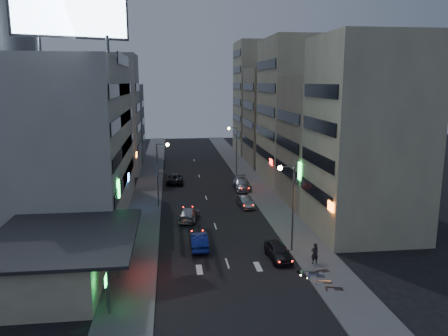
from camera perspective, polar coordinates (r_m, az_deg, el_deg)
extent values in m
plane|color=black|center=(35.12, 1.32, -14.93)|extent=(180.00, 180.00, 0.00)
cube|color=#4C4C4F|center=(63.18, -9.92, -3.09)|extent=(4.00, 120.00, 0.12)
cube|color=#4C4C4F|center=(64.35, 4.47, -2.69)|extent=(4.00, 120.00, 0.12)
cube|color=#BDB794|center=(37.08, -21.55, -11.25)|extent=(8.00, 12.00, 3.60)
cube|color=black|center=(36.16, -20.23, -8.42)|extent=(11.00, 13.00, 0.25)
cube|color=black|center=(35.66, -13.64, -9.41)|extent=(0.12, 4.00, 0.90)
cube|color=#FF1E14|center=(35.65, -13.52, -9.41)|extent=(0.04, 3.70, 0.70)
cube|color=#ACADA8|center=(53.04, -20.52, 3.49)|extent=(14.00, 24.00, 18.00)
cube|color=#BDB794|center=(46.41, 18.08, 3.88)|extent=(10.00, 11.00, 20.00)
cube|color=tan|center=(57.37, 13.58, 3.41)|extent=(11.00, 12.00, 16.00)
cube|color=#BDB794|center=(69.19, 9.51, 7.34)|extent=(10.00, 14.00, 22.00)
cube|color=#ACADA8|center=(77.15, -15.26, 6.74)|extent=(11.00, 10.00, 20.00)
cube|color=gray|center=(90.25, -14.35, 5.78)|extent=(12.00, 10.00, 15.00)
cube|color=tan|center=(83.90, 6.88, 6.69)|extent=(11.00, 12.00, 18.00)
cube|color=#BDB794|center=(97.46, 5.22, 9.11)|extent=(12.00, 12.00, 24.00)
cylinder|color=#595B60|center=(42.84, -23.21, 14.72)|extent=(0.30, 0.30, 1.50)
cylinder|color=#595B60|center=(41.66, -14.97, 15.36)|extent=(0.30, 0.30, 1.50)
cube|color=black|center=(42.48, -19.43, 19.03)|extent=(9.52, 3.75, 5.00)
cube|color=#B0CDEA|center=(42.27, -19.38, 19.08)|extent=(9.04, 3.34, 4.60)
cylinder|color=#595B60|center=(40.39, 9.00, -5.25)|extent=(0.16, 0.16, 8.00)
cylinder|color=#595B60|center=(39.29, 8.19, 0.16)|extent=(1.40, 0.10, 0.10)
sphere|color=#FFD88C|center=(39.15, 7.34, 0.00)|extent=(0.44, 0.44, 0.44)
cylinder|color=#595B60|center=(54.40, -8.66, -0.97)|extent=(0.16, 0.16, 8.00)
cylinder|color=#595B60|center=(53.71, -8.03, 3.12)|extent=(1.40, 0.10, 0.10)
sphere|color=#FFD88C|center=(53.72, -7.39, 3.03)|extent=(0.44, 0.44, 0.44)
cylinder|color=#595B60|center=(72.91, 1.65, 2.24)|extent=(0.16, 0.16, 8.00)
cylinder|color=#595B60|center=(72.31, 1.11, 5.28)|extent=(1.40, 0.10, 0.10)
sphere|color=#FFD88C|center=(72.23, 0.64, 5.20)|extent=(0.44, 0.44, 0.44)
imported|color=#242428|center=(39.59, 7.09, -10.73)|extent=(1.97, 4.41, 1.47)
imported|color=gray|center=(55.03, 2.79, -4.41)|extent=(1.91, 4.22, 1.34)
imported|color=#232227|center=(68.13, -6.48, -1.34)|extent=(2.70, 5.57, 1.53)
imported|color=#9A9EA2|center=(63.87, 2.35, -2.07)|extent=(2.40, 5.69, 1.64)
imported|color=navy|center=(41.69, -3.28, -9.50)|extent=(1.62, 4.54, 1.49)
imported|color=#A9ACB1|center=(49.97, -4.62, -6.02)|extent=(2.97, 5.15, 1.40)
imported|color=black|center=(38.81, 11.77, -10.87)|extent=(0.74, 0.55, 1.83)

